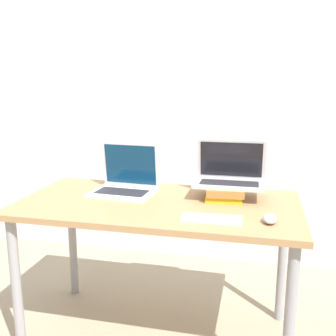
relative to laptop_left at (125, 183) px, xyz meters
name	(u,v)px	position (x,y,z in m)	size (l,w,h in m)	color
wall_back	(194,83)	(0.22, 0.92, 0.53)	(8.00, 0.05, 2.70)	silver
desk	(158,218)	(0.22, -0.13, -0.14)	(1.42, 0.73, 0.76)	#9E754C
laptop_left	(125,183)	(0.00, 0.00, 0.00)	(0.35, 0.28, 0.27)	silver
book_stack	(225,191)	(0.54, 0.02, -0.02)	(0.21, 0.27, 0.07)	gold
laptop_on_books	(230,176)	(0.57, 0.04, 0.06)	(0.37, 0.22, 0.23)	#B2B2B7
wireless_keyboard	(211,219)	(0.52, -0.34, -0.05)	(0.27, 0.11, 0.01)	white
mouse	(270,219)	(0.77, -0.32, -0.04)	(0.06, 0.10, 0.04)	#B2B2B7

